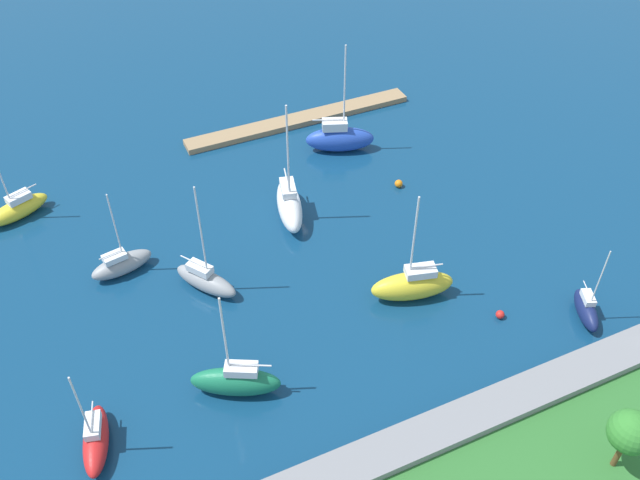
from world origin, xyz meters
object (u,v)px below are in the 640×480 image
Objects in this scene: sailboat_yellow_center_basin at (413,285)px; sailboat_gray_outer_mooring at (121,264)px; pier_dock at (300,120)px; sailboat_yellow_inner_mooring at (17,209)px; sailboat_white_lone_south at (289,204)px; sailboat_gray_near_pier at (205,280)px; sailboat_green_east_end at (236,381)px; park_tree_center at (630,432)px; sailboat_red_along_channel at (96,439)px; sailboat_blue_far_south at (340,138)px; mooring_buoy_orange at (399,184)px; sailboat_navy_lone_north at (586,309)px; mooring_buoy_red at (500,315)px.

sailboat_yellow_center_basin is 1.27× the size of sailboat_gray_outer_mooring.
sailboat_yellow_inner_mooring reaches higher than pier_dock.
sailboat_gray_near_pier is at bearing -45.30° from sailboat_white_lone_south.
sailboat_green_east_end is (19.66, 33.48, 1.05)m from pier_dock.
sailboat_white_lone_south reaches higher than park_tree_center.
sailboat_red_along_channel is (28.35, 3.57, -0.48)m from sailboat_yellow_center_basin.
sailboat_gray_near_pier is 0.89× the size of sailboat_white_lone_south.
sailboat_blue_far_south is 9.25m from mooring_buoy_orange.
sailboat_blue_far_south reaches higher than sailboat_yellow_inner_mooring.
sailboat_gray_outer_mooring reaches higher than park_tree_center.
sailboat_yellow_center_basin is (4.29, -20.53, -3.51)m from park_tree_center.
sailboat_navy_lone_north is 41.36m from sailboat_gray_outer_mooring.
sailboat_yellow_center_basin is 1.42× the size of sailboat_navy_lone_north.
sailboat_blue_far_south is (-21.48, -26.31, 0.21)m from sailboat_green_east_end.
sailboat_navy_lone_north is 0.79× the size of sailboat_yellow_inner_mooring.
mooring_buoy_red is (-34.03, 1.77, -0.61)m from sailboat_red_along_channel.
mooring_buoy_orange is 1.11× the size of mooring_buoy_red.
sailboat_gray_near_pier is at bearing -12.97° from sailboat_yellow_center_basin.
mooring_buoy_orange reaches higher than pier_dock.
sailboat_navy_lone_north is at bearing 97.61° from sailboat_red_along_channel.
sailboat_gray_outer_mooring is (26.98, -34.23, -3.96)m from park_tree_center.
pier_dock is 2.46× the size of sailboat_yellow_center_basin.
park_tree_center is 0.53× the size of sailboat_green_east_end.
sailboat_yellow_center_basin is at bearing -101.31° from sailboat_navy_lone_north.
sailboat_green_east_end reaches higher than sailboat_navy_lone_north.
sailboat_gray_near_pier is 12.35m from sailboat_white_lone_south.
pier_dock is 36.96× the size of mooring_buoy_red.
sailboat_blue_far_south is at bearing 143.76° from sailboat_red_along_channel.
pier_dock is at bearing -84.33° from mooring_buoy_red.
sailboat_yellow_center_basin is at bearing -78.53° from sailboat_blue_far_south.
pier_dock is 33.15× the size of mooring_buoy_orange.
pier_dock is 17.46m from sailboat_white_lone_south.
sailboat_yellow_center_basin reaches higher than sailboat_red_along_channel.
park_tree_center reaches higher than mooring_buoy_red.
mooring_buoy_orange is (-12.36, 0.32, -1.11)m from sailboat_white_lone_south.
sailboat_gray_outer_mooring reaches higher than pier_dock.
sailboat_green_east_end is at bearing -77.11° from sailboat_navy_lone_north.
sailboat_blue_far_south reaches higher than sailboat_gray_near_pier.
sailboat_yellow_center_basin is 28.57m from sailboat_red_along_channel.
sailboat_blue_far_south is at bearing -85.21° from sailboat_yellow_center_basin.
sailboat_yellow_center_basin is 26.51m from sailboat_gray_outer_mooring.
sailboat_blue_far_south is (-3.98, -23.11, 0.13)m from sailboat_yellow_center_basin.
sailboat_yellow_inner_mooring is at bearing -39.08° from sailboat_green_east_end.
sailboat_white_lone_south is 1.63× the size of sailboat_navy_lone_north.
sailboat_white_lone_south is 23.02m from mooring_buoy_red.
sailboat_white_lone_south is at bearing 63.52° from pier_dock.
park_tree_center is 0.50× the size of sailboat_yellow_center_basin.
sailboat_white_lone_south is at bearing -117.46° from sailboat_blue_far_south.
sailboat_white_lone_south reaches higher than sailboat_green_east_end.
sailboat_red_along_channel is at bearing -2.97° from mooring_buoy_red.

